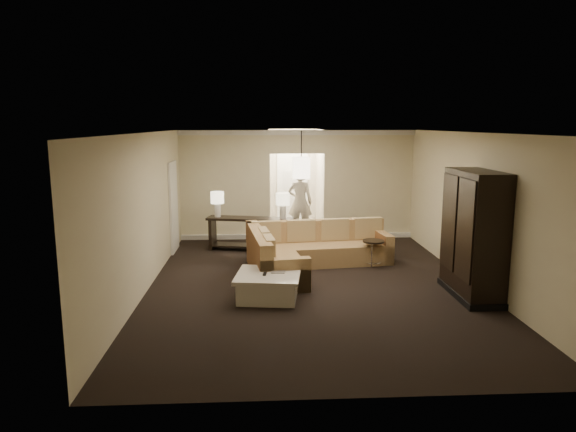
{
  "coord_description": "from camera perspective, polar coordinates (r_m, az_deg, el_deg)",
  "views": [
    {
      "loc": [
        -0.95,
        -9.11,
        2.96
      ],
      "look_at": [
        -0.39,
        1.2,
        1.09
      ],
      "focal_mm": 32.0,
      "sensor_mm": 36.0,
      "label": 1
    }
  ],
  "objects": [
    {
      "name": "ceiling",
      "position": [
        9.16,
        2.88,
        9.23
      ],
      "size": [
        6.0,
        8.0,
        0.02
      ],
      "primitive_type": "cube",
      "color": "silver",
      "rests_on": "wall_back"
    },
    {
      "name": "pendant_light",
      "position": [
        11.89,
        1.48,
        5.38
      ],
      "size": [
        0.38,
        0.38,
        1.09
      ],
      "color": "black",
      "rests_on": "ceiling"
    },
    {
      "name": "crown_molding",
      "position": [
        13.1,
        1.06,
        9.24
      ],
      "size": [
        6.0,
        0.1,
        0.12
      ],
      "primitive_type": "cube",
      "color": "silver",
      "rests_on": "wall_back"
    },
    {
      "name": "sectional_sofa",
      "position": [
        10.6,
        2.03,
        -3.95
      ],
      "size": [
        3.14,
        2.69,
        0.91
      ],
      "rotation": [
        0.0,
        0.0,
        0.13
      ],
      "color": "brown",
      "rests_on": "ground"
    },
    {
      "name": "wall_right",
      "position": [
        10.05,
        20.07,
        0.69
      ],
      "size": [
        0.04,
        8.0,
        2.8
      ],
      "primitive_type": "cube",
      "color": "beige",
      "rests_on": "ground"
    },
    {
      "name": "wall_back",
      "position": [
        13.24,
        1.02,
        3.48
      ],
      "size": [
        6.0,
        0.04,
        2.8
      ],
      "primitive_type": "cube",
      "color": "beige",
      "rests_on": "ground"
    },
    {
      "name": "coffee_table",
      "position": [
        8.89,
        -2.19,
        -7.7
      ],
      "size": [
        1.21,
        1.21,
        0.45
      ],
      "rotation": [
        0.0,
        0.0,
        -0.13
      ],
      "color": "white",
      "rests_on": "ground"
    },
    {
      "name": "ground",
      "position": [
        9.63,
        2.73,
        -7.67
      ],
      "size": [
        8.0,
        8.0,
        0.0
      ],
      "primitive_type": "plane",
      "color": "black",
      "rests_on": "ground"
    },
    {
      "name": "side_door",
      "position": [
        12.23,
        -12.58,
        1.01
      ],
      "size": [
        0.05,
        0.9,
        2.1
      ],
      "primitive_type": "cube",
      "color": "white",
      "rests_on": "ground"
    },
    {
      "name": "wall_front",
      "position": [
        5.43,
        7.17,
        -6.53
      ],
      "size": [
        6.0,
        0.04,
        2.8
      ],
      "primitive_type": "cube",
      "color": "beige",
      "rests_on": "ground"
    },
    {
      "name": "wall_left",
      "position": [
        9.47,
        -15.57,
        0.38
      ],
      "size": [
        0.04,
        8.0,
        2.8
      ],
      "primitive_type": "cube",
      "color": "beige",
      "rests_on": "ground"
    },
    {
      "name": "person",
      "position": [
        13.59,
        1.35,
        1.94
      ],
      "size": [
        0.82,
        0.65,
        2.0
      ],
      "primitive_type": "imported",
      "rotation": [
        0.0,
        0.0,
        2.89
      ],
      "color": "beige",
      "rests_on": "ground"
    },
    {
      "name": "drink_table",
      "position": [
        10.88,
        9.46,
        -3.49
      ],
      "size": [
        0.45,
        0.45,
        0.56
      ],
      "rotation": [
        0.0,
        0.0,
        0.13
      ],
      "color": "black",
      "rests_on": "ground"
    },
    {
      "name": "table_lamp_right",
      "position": [
        11.84,
        -0.59,
        1.61
      ],
      "size": [
        0.31,
        0.31,
        0.6
      ],
      "color": "silver",
      "rests_on": "console_table"
    },
    {
      "name": "console_table",
      "position": [
        12.12,
        -4.23,
        -1.66
      ],
      "size": [
        2.08,
        0.87,
        0.78
      ],
      "rotation": [
        0.0,
        0.0,
        -0.21
      ],
      "color": "black",
      "rests_on": "ground"
    },
    {
      "name": "armoire",
      "position": [
        9.32,
        19.9,
        -2.22
      ],
      "size": [
        0.65,
        1.52,
        2.19
      ],
      "color": "black",
      "rests_on": "ground"
    },
    {
      "name": "foyer",
      "position": [
        14.58,
        0.64,
        3.71
      ],
      "size": [
        1.44,
        2.02,
        2.8
      ],
      "color": "silver",
      "rests_on": "ground"
    },
    {
      "name": "table_lamp_left",
      "position": [
        12.19,
        -7.86,
        1.76
      ],
      "size": [
        0.31,
        0.31,
        0.6
      ],
      "color": "silver",
      "rests_on": "console_table"
    },
    {
      "name": "baseboard",
      "position": [
        13.41,
        1.02,
        -2.24
      ],
      "size": [
        6.0,
        0.1,
        0.12
      ],
      "primitive_type": "cube",
      "color": "silver",
      "rests_on": "ground"
    }
  ]
}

